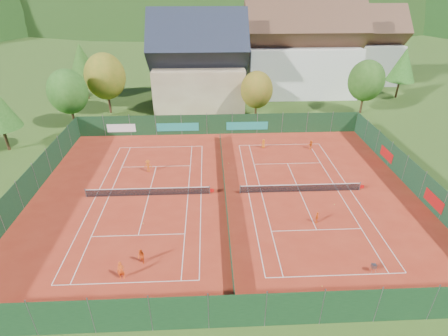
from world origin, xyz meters
TOP-DOWN VIEW (x-y plane):
  - ground at (0.00, 0.00)m, footprint 600.00×600.00m
  - clay_pad at (0.00, 0.00)m, footprint 40.00×32.00m
  - court_markings_left at (-8.00, 0.00)m, footprint 11.03×23.83m
  - court_markings_right at (8.00, 0.00)m, footprint 11.03×23.83m
  - tennis_net_left at (-7.85, 0.00)m, footprint 13.30×0.10m
  - tennis_net_right at (8.15, 0.00)m, footprint 13.30×0.10m
  - court_divider at (0.00, 0.00)m, footprint 0.03×28.80m
  - fence_north at (-0.46, 15.99)m, footprint 40.00×0.10m
  - fence_south at (0.00, -16.00)m, footprint 40.00×0.04m
  - fence_west at (-20.00, 0.00)m, footprint 0.04×32.00m
  - fence_east at (20.00, 0.05)m, footprint 0.09×32.00m
  - chalet at (-3.00, 30.00)m, footprint 16.20×12.00m
  - hotel_block_a at (16.00, 36.00)m, footprint 21.60×11.00m
  - hotel_block_b at (30.00, 44.00)m, footprint 17.28×10.00m
  - tree_west_front at (-22.00, 20.00)m, footprint 5.72×5.72m
  - tree_west_mid at (-18.00, 26.00)m, footprint 6.44×6.44m
  - tree_west_back at (-24.00, 34.00)m, footprint 5.60×5.60m
  - tree_center at (6.00, 22.00)m, footprint 5.01×5.01m
  - tree_east_front at (24.00, 24.00)m, footprint 5.72×5.72m
  - tree_east_mid at (34.00, 32.00)m, footprint 5.04×5.04m
  - tree_east_back at (26.00, 40.00)m, footprint 7.15×7.15m
  - mountain_backdrop at (28.54, 233.48)m, footprint 820.00×530.00m
  - ball_hopper at (10.93, -11.59)m, footprint 0.34×0.34m
  - loose_ball_0 at (-7.82, -4.75)m, footprint 0.07×0.07m
  - loose_ball_1 at (6.58, -12.92)m, footprint 0.07×0.07m
  - loose_ball_2 at (0.78, 6.79)m, footprint 0.07×0.07m
  - loose_ball_3 at (-6.34, 6.26)m, footprint 0.07×0.07m
  - loose_ball_4 at (10.91, -2.52)m, footprint 0.07×0.07m
  - player_left_near at (-8.35, -11.39)m, footprint 0.57×0.38m
  - player_left_mid at (-7.11, -9.86)m, footprint 0.84×0.82m
  - player_left_far at (-8.71, 5.18)m, footprint 1.01×0.61m
  - player_right_near at (8.27, -5.32)m, footprint 0.56×0.74m
  - player_right_far_a at (5.68, 11.00)m, footprint 0.72×0.66m
  - player_right_far_b at (11.92, 10.46)m, footprint 1.12×0.99m

SIDE VIEW (x-z plane):
  - mountain_backdrop at x=28.54m, z-range -160.64..81.36m
  - ground at x=0.00m, z-range -0.02..-0.02m
  - clay_pad at x=0.00m, z-range 0.00..0.01m
  - court_markings_left at x=-8.00m, z-range 0.01..0.01m
  - court_markings_right at x=8.00m, z-range 0.01..0.01m
  - loose_ball_0 at x=-7.82m, z-range 0.00..0.07m
  - loose_ball_1 at x=6.58m, z-range 0.00..0.07m
  - loose_ball_2 at x=0.78m, z-range 0.00..0.07m
  - loose_ball_3 at x=-6.34m, z-range 0.00..0.07m
  - loose_ball_4 at x=10.91m, z-range 0.00..0.07m
  - court_divider at x=0.00m, z-range 0.00..1.00m
  - tennis_net_left at x=-7.85m, z-range 0.00..1.02m
  - tennis_net_right at x=8.15m, z-range 0.00..1.02m
  - ball_hopper at x=10.93m, z-range 0.16..0.96m
  - player_right_near at x=8.27m, z-range 0.00..1.17m
  - player_right_far_b at x=11.92m, z-range 0.00..1.23m
  - player_right_far_a at x=5.68m, z-range 0.00..1.24m
  - player_left_mid at x=-7.11m, z-range 0.00..1.36m
  - player_left_far at x=-8.71m, z-range 0.00..1.52m
  - player_left_near at x=-8.35m, z-range 0.00..1.57m
  - fence_north at x=-0.46m, z-range -0.03..2.97m
  - fence_east at x=20.00m, z-range -0.02..2.98m
  - fence_south at x=0.00m, z-range 0.00..3.00m
  - fence_west at x=-20.00m, z-range 0.00..3.00m
  - tree_center at x=6.00m, z-range 0.92..8.52m
  - tree_west_front at x=-22.00m, z-range 1.05..9.74m
  - tree_east_front at x=24.00m, z-range 1.05..9.74m
  - tree_east_mid at x=34.00m, z-range 1.56..10.56m
  - tree_west_mid at x=-18.00m, z-range 1.18..10.96m
  - hotel_block_b at x=30.00m, z-range -1.13..14.37m
  - chalet at x=-3.00m, z-range -1.38..14.62m
  - tree_west_back at x=-24.00m, z-range 1.74..11.74m
  - tree_east_back at x=26.00m, z-range 1.31..12.18m
  - hotel_block_a at x=16.00m, z-range -1.24..16.01m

